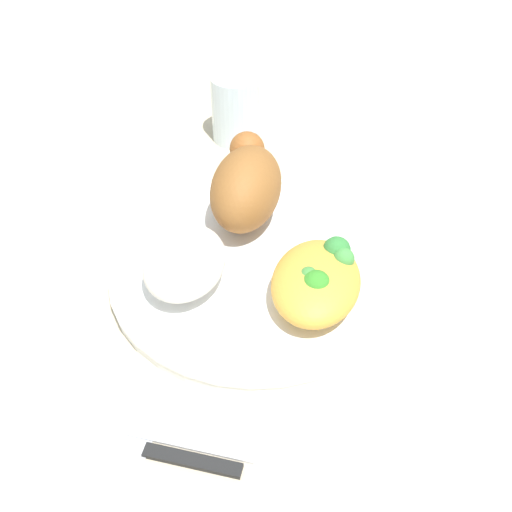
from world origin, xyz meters
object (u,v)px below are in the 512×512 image
Objects in this scene: plate at (256,269)px; rice_pile at (185,262)px; fork at (158,437)px; knife at (150,450)px; roasted_chicken at (246,185)px; water_glass at (235,108)px; mac_cheese_with_broccoli at (317,280)px.

plate is 2.99× the size of rice_pile.
plate is at bearing -9.39° from fork.
rice_pile is at bearing 9.65° from fork.
plate is at bearing -9.37° from knife.
knife is at bearing 178.44° from roasted_chicken.
rice_pile is 0.69× the size of fork.
fork is (-0.27, 0.01, -0.05)m from roasted_chicken.
roasted_chicken is at bearing -17.03° from rice_pile.
roasted_chicken is 0.29m from knife.
water_glass reaches higher than fork.
water_glass reaches higher than plate.
knife is 0.46m from water_glass.
roasted_chicken is at bearing 43.11° from mac_cheese_with_broccoli.
plate is at bearing -160.58° from water_glass.
rice_pile is 0.13m from mac_cheese_with_broccoli.
water_glass reaches higher than knife.
mac_cheese_with_broccoli is (-0.10, -0.09, -0.02)m from roasted_chicken.
rice_pile is 1.14× the size of water_glass.
roasted_chicken is 0.11m from rice_pile.
roasted_chicken is 0.28m from fork.
roasted_chicken is 0.86× the size of fork.
fork is at bearing 170.61° from plate.
roasted_chicken reaches higher than rice_pile.
mac_cheese_with_broccoli is 0.79× the size of fork.
fork is (-0.16, -0.03, -0.04)m from rice_pile.
knife is (-0.17, -0.03, -0.04)m from rice_pile.
knife is 2.19× the size of water_glass.
knife is at bearing 170.92° from fork.
fork is at bearing 178.80° from roasted_chicken.
fork is at bearing -170.35° from rice_pile.
knife is (-0.18, 0.10, -0.03)m from mac_cheese_with_broccoli.
roasted_chicken reaches higher than plate.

